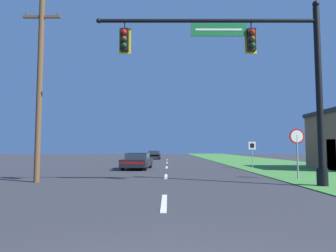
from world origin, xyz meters
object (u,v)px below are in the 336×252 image
object	(u,v)px
signal_mast	(264,71)
far_car	(155,155)
route_sign_post	(253,149)
car_ahead	(139,161)
utility_pole_near	(41,85)
stop_sign	(298,142)

from	to	relation	value
signal_mast	far_car	xyz separation A→B (m)	(-6.00, 31.64, -4.16)
signal_mast	route_sign_post	size ratio (longest dim) A/B	4.70
car_ahead	utility_pole_near	size ratio (longest dim) A/B	0.51
far_car	signal_mast	bearing A→B (deg)	-79.27
far_car	utility_pole_near	bearing A→B (deg)	-97.62
far_car	utility_pole_near	size ratio (longest dim) A/B	0.51
far_car	utility_pole_near	world-z (taller)	utility_pole_near
signal_mast	car_ahead	xyz separation A→B (m)	(-6.28, 10.41, -4.16)
route_sign_post	utility_pole_near	xyz separation A→B (m)	(-12.56, -9.29, 3.00)
stop_sign	route_sign_post	xyz separation A→B (m)	(0.00, 8.07, -0.34)
far_car	route_sign_post	world-z (taller)	route_sign_post
car_ahead	far_car	xyz separation A→B (m)	(0.28, 21.23, 0.00)
signal_mast	utility_pole_near	size ratio (longest dim) A/B	1.09
car_ahead	stop_sign	size ratio (longest dim) A/B	1.78
route_sign_post	signal_mast	bearing A→B (deg)	-103.15
utility_pole_near	route_sign_post	bearing A→B (deg)	36.47
far_car	stop_sign	bearing A→B (deg)	-73.49
signal_mast	route_sign_post	xyz separation A→B (m)	(2.55, 10.90, -3.24)
signal_mast	stop_sign	size ratio (longest dim) A/B	3.81
far_car	utility_pole_near	xyz separation A→B (m)	(-4.02, -30.03, 3.92)
signal_mast	stop_sign	world-z (taller)	signal_mast
car_ahead	route_sign_post	world-z (taller)	route_sign_post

